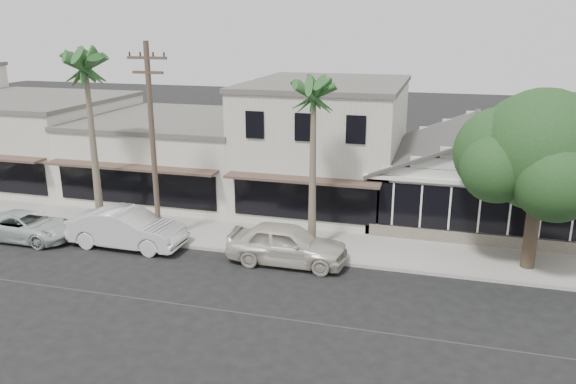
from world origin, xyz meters
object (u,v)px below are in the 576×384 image
(car_1, at_px, (127,228))
(shade_tree, at_px, (539,153))
(utility_pole, at_px, (153,140))
(car_2, at_px, (26,226))
(car_0, at_px, (287,244))

(car_1, relative_size, shade_tree, 0.72)
(utility_pole, xyz_separation_m, car_2, (-6.14, -1.26, -4.14))
(car_0, xyz_separation_m, car_2, (-12.41, -0.62, -0.21))
(car_1, bearing_deg, car_0, -88.28)
(car_2, bearing_deg, car_1, -84.99)
(car_1, bearing_deg, utility_pole, -54.81)
(shade_tree, bearing_deg, car_1, -172.27)
(car_2, xyz_separation_m, shade_tree, (21.98, 2.77, 4.21))
(car_1, distance_m, car_2, 5.03)
(car_1, distance_m, shade_tree, 17.60)
(utility_pole, xyz_separation_m, car_1, (-1.14, -0.79, -3.92))
(car_0, relative_size, car_1, 0.96)
(utility_pole, bearing_deg, car_1, -145.35)
(car_1, bearing_deg, car_2, 95.91)
(car_0, relative_size, car_2, 1.08)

